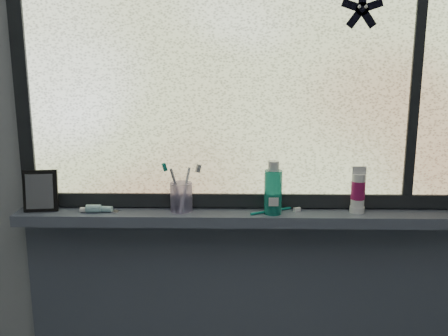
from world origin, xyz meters
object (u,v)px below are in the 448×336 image
Objects in this scene: vanity_mirror at (41,191)px; cream_tube at (358,188)px; mouthwash_bottle at (273,188)px; toothbrush_cup at (181,197)px.

vanity_mirror is 1.25× the size of cream_tube.
mouthwash_bottle is at bearing -9.20° from vanity_mirror.
cream_tube is (1.13, 0.00, 0.01)m from vanity_mirror.
vanity_mirror is 1.43× the size of toothbrush_cup.
toothbrush_cup is 0.63m from cream_tube.
cream_tube is (0.30, 0.02, -0.01)m from mouthwash_bottle.
mouthwash_bottle is at bearing -4.27° from toothbrush_cup.
vanity_mirror is at bearing -179.19° from toothbrush_cup.
mouthwash_bottle reaches higher than toothbrush_cup.
toothbrush_cup is at bearing 179.72° from cream_tube.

